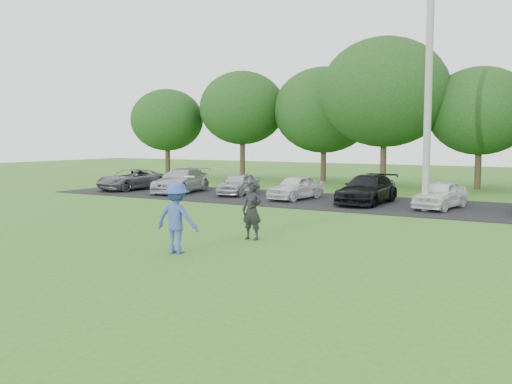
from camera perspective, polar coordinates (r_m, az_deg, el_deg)
ground at (r=13.94m, az=-7.33°, el=-6.51°), size 100.00×100.00×0.00m
parking_lot at (r=25.37m, az=10.90°, el=-1.13°), size 32.00×6.50×0.03m
utility_pole at (r=23.17m, az=16.84°, el=9.25°), size 0.28×0.28×9.02m
frisbee_player at (r=14.34m, az=-7.93°, el=-2.58°), size 1.21×0.77×1.96m
camera_bystander at (r=16.08m, az=-0.39°, el=-1.84°), size 0.61×0.43×1.67m
parked_cars at (r=25.22m, az=10.71°, el=0.22°), size 29.00×4.66×1.24m
tree_row at (r=34.30m, az=18.98°, el=8.55°), size 42.39×9.85×8.64m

